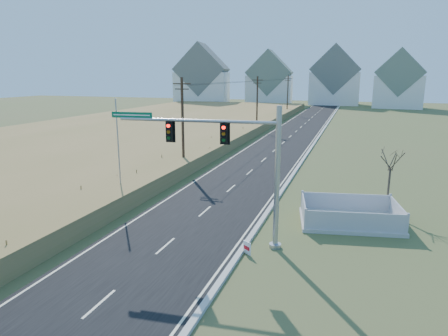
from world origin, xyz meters
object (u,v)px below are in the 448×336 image
fence_enclosure (349,219)px  open_sign (247,248)px  flagpole (119,161)px  bare_tree (391,159)px  traffic_signal_mast (242,162)px

fence_enclosure → open_sign: bearing=-138.1°
fence_enclosure → flagpole: 16.71m
bare_tree → flagpole: bearing=-170.4°
open_sign → flagpole: (-11.50, 6.10, 2.67)m
fence_enclosure → open_sign: 8.16m
traffic_signal_mast → bare_tree: bearing=40.6°
open_sign → flagpole: 13.29m
fence_enclosure → flagpole: flagpole is taller
bare_tree → fence_enclosure: bearing=-129.9°
open_sign → bare_tree: 12.31m
fence_enclosure → bare_tree: bare_tree is taller
traffic_signal_mast → fence_enclosure: size_ratio=1.43×
traffic_signal_mast → open_sign: 4.52m
traffic_signal_mast → bare_tree: traffic_signal_mast is taller
open_sign → bare_tree: size_ratio=0.15×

